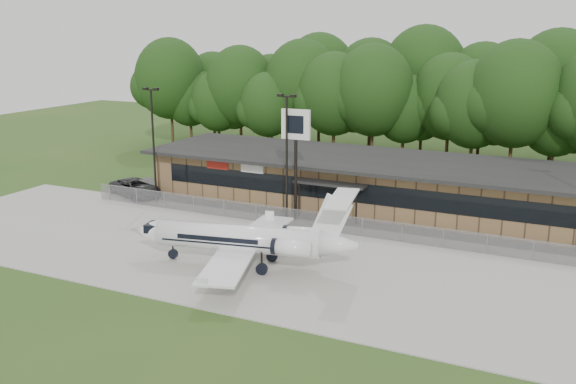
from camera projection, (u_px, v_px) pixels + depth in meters
The scene contains 11 objects.
ground at pixel (240, 309), 35.74m from camera, with size 160.00×160.00×0.00m, color #294E1C.
apron at pixel (299, 263), 42.72m from camera, with size 64.00×18.00×0.08m, color #9E9B93.
parking_lot at pixel (357, 218), 52.78m from camera, with size 50.00×9.00×0.06m, color #383835.
terminal at pixel (375, 181), 56.13m from camera, with size 41.00×11.65×4.30m.
fence at pixel (338, 224), 48.66m from camera, with size 46.00×0.04×1.52m.
treeline at pixel (427, 100), 70.59m from camera, with size 72.00×12.00×15.00m, color #173210, non-canonical shape.
light_pole_left at pixel (153, 137), 56.17m from camera, with size 1.55×0.30×10.23m.
light_pole_mid at pixel (287, 148), 50.76m from camera, with size 1.55×0.30×10.23m.
business_jet at pixel (246, 240), 41.56m from camera, with size 15.66×14.06×5.28m.
suv at pixel (136, 188), 59.50m from camera, with size 2.71×5.88×1.63m, color #333335.
pole_sign at pixel (296, 136), 50.50m from camera, with size 2.38×0.38×9.06m.
Camera 1 is at (16.61, -28.61, 15.25)m, focal length 40.00 mm.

